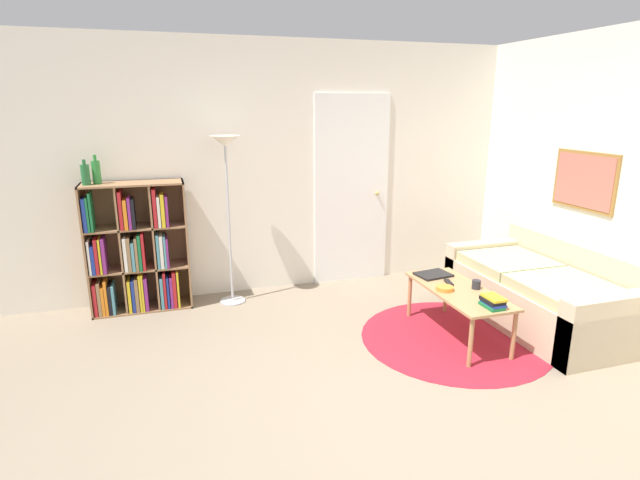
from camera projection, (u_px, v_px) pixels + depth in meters
ground_plane at (415, 432)px, 3.09m from camera, size 14.00×14.00×0.00m
wall_back at (300, 169)px, 5.31m from camera, size 7.68×0.11×2.60m
wall_right at (579, 177)px, 4.69m from camera, size 0.08×5.75×2.60m
rug at (454, 338)px, 4.32m from camera, size 1.61×1.61×0.01m
bookshelf at (136, 253)px, 4.80m from camera, size 0.93×0.34×1.25m
floor_lamp at (226, 165)px, 4.76m from camera, size 0.29×0.29×1.67m
couch at (545, 293)px, 4.61m from camera, size 0.93×1.76×0.72m
coffee_table at (458, 294)px, 4.26m from camera, size 0.47×1.08×0.44m
laptop at (433, 275)px, 4.58m from camera, size 0.33×0.27×0.02m
bowl at (445, 288)px, 4.22m from camera, size 0.15×0.15×0.04m
book_stack_on_table at (493, 302)px, 3.86m from camera, size 0.14×0.19×0.09m
cup at (476, 285)px, 4.25m from camera, size 0.07×0.07×0.08m
remote at (449, 283)px, 4.38m from camera, size 0.08×0.15×0.02m
bottle_left at (85, 174)px, 4.48m from camera, size 0.08×0.08×0.23m
bottle_middle at (96, 172)px, 4.54m from camera, size 0.08×0.08×0.26m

